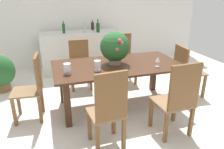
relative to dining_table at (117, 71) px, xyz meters
name	(u,v)px	position (x,y,z in m)	size (l,w,h in m)	color
ground_plane	(118,106)	(0.00, -0.06, -0.63)	(7.04, 7.04, 0.00)	silver
back_wall	(86,14)	(0.00, 2.54, 0.67)	(6.40, 0.10, 2.60)	white
dining_table	(117,71)	(0.00, 0.00, 0.00)	(2.07, 1.08, 0.74)	#422616
chair_near_left	(109,108)	(-0.46, -1.03, -0.06)	(0.45, 0.44, 1.06)	brown
chair_near_right	(178,97)	(0.47, -1.04, -0.05)	(0.49, 0.47, 1.06)	brown
chair_far_right	(122,56)	(0.47, 1.04, -0.07)	(0.49, 0.49, 1.02)	brown
chair_head_end	(33,85)	(-1.33, -0.01, -0.08)	(0.47, 0.45, 1.01)	brown
chair_foot_end	(185,68)	(1.33, 0.01, -0.10)	(0.51, 0.52, 0.94)	brown
chair_far_left	(80,61)	(-0.46, 1.03, -0.11)	(0.46, 0.49, 0.94)	brown
flower_centerpiece	(115,47)	(-0.03, 0.04, 0.39)	(0.47, 0.49, 0.53)	gray
crystal_vase_left	(98,65)	(-0.38, -0.19, 0.20)	(0.10, 0.10, 0.16)	silver
crystal_vase_center_near	(67,68)	(-0.82, -0.19, 0.20)	(0.11, 0.11, 0.16)	silver
wine_glass	(158,60)	(0.56, -0.30, 0.22)	(0.07, 0.07, 0.16)	silver
kitchen_counter	(83,51)	(-0.23, 2.00, -0.16)	(1.97, 0.68, 0.95)	silver
wine_bottle_dark	(84,29)	(-0.19, 1.83, 0.40)	(0.06, 0.06, 0.24)	#B2BFB7
wine_bottle_tall	(93,26)	(0.08, 2.19, 0.41)	(0.07, 0.07, 0.24)	black
wine_bottle_green	(98,27)	(0.13, 1.83, 0.42)	(0.08, 0.08, 0.30)	#194C1E
wine_bottle_clear	(64,28)	(-0.65, 1.94, 0.43)	(0.06, 0.06, 0.28)	#194C1E
potted_plant_floor	(0,72)	(-1.98, 1.21, -0.24)	(0.55, 0.55, 0.72)	brown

